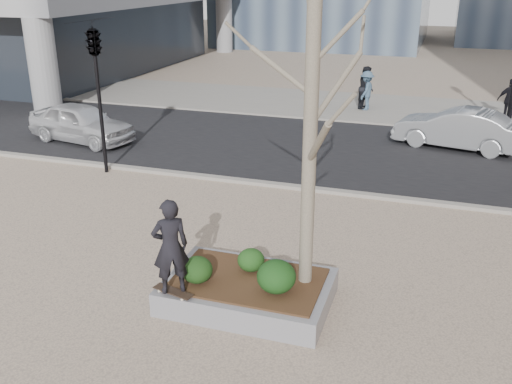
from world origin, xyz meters
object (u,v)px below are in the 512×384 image
(police_car, at_px, (81,123))
(skateboarder, at_px, (170,247))
(skateboard, at_px, (173,293))

(police_car, bearing_deg, skateboarder, -127.97)
(skateboard, distance_m, police_car, 12.10)
(police_car, bearing_deg, skateboard, -127.97)
(skateboarder, xyz_separation_m, police_car, (-8.00, 9.07, -0.68))
(skateboarder, distance_m, police_car, 12.11)
(skateboard, bearing_deg, police_car, 145.68)
(skateboard, relative_size, skateboarder, 0.45)
(skateboard, height_order, police_car, police_car)
(skateboarder, bearing_deg, police_car, -84.96)
(skateboard, bearing_deg, skateboarder, 0.00)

